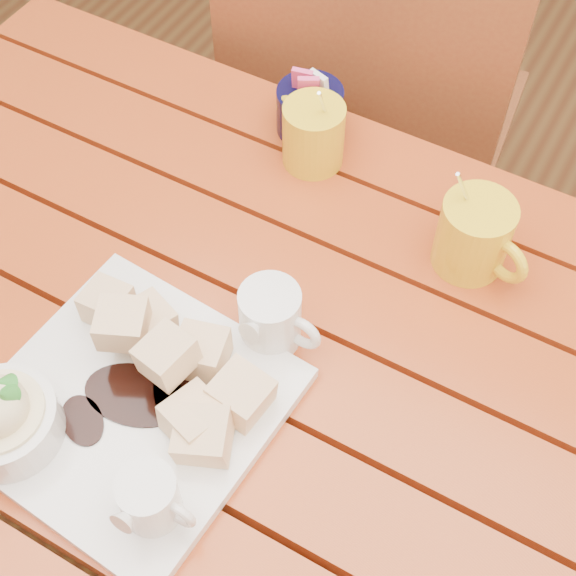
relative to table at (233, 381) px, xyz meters
The scene contains 8 objects.
ground 0.64m from the table, 90.00° to the right, with size 5.00×5.00×0.00m, color #5A3119.
table is the anchor object (origin of this frame).
dessert_plate 0.21m from the table, 110.36° to the right, with size 0.31×0.31×0.12m.
coffee_mug_left 0.33m from the table, 99.65° to the left, with size 0.11×0.08×0.13m.
coffee_mug_right 0.34m from the table, 49.67° to the left, with size 0.12×0.09×0.14m.
cream_pitcher 0.16m from the table, 26.51° to the left, with size 0.10×0.08×0.08m.
sugar_caddy 0.38m from the table, 103.09° to the left, with size 0.09×0.09×0.10m.
chair_far 0.62m from the table, 98.71° to the left, with size 0.50×0.50×0.96m.
Camera 1 is at (0.29, -0.38, 1.53)m, focal length 50.00 mm.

